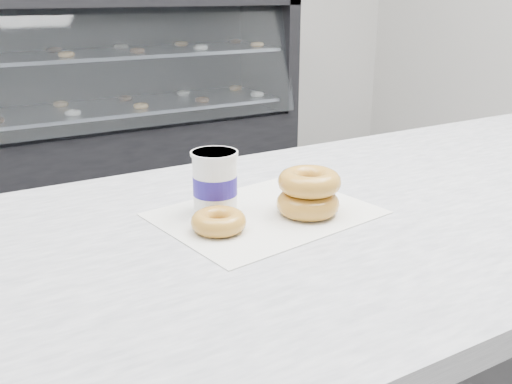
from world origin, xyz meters
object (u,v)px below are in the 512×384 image
at_px(display_case, 101,123).
at_px(coffee_cup, 215,182).
at_px(donut_single, 219,221).
at_px(donut_stack, 309,192).
at_px(counter, 446,371).

height_order(display_case, coffee_cup, display_case).
xyz_separation_m(display_case, donut_single, (-0.54, -2.70, 0.43)).
height_order(display_case, donut_stack, display_case).
xyz_separation_m(display_case, coffee_cup, (-0.51, -2.62, 0.46)).
distance_m(display_case, coffee_cup, 2.71).
bearing_deg(donut_single, counter, -2.45).
bearing_deg(counter, donut_single, 177.55).
height_order(donut_single, coffee_cup, coffee_cup).
height_order(donut_single, donut_stack, donut_stack).
xyz_separation_m(donut_single, coffee_cup, (0.03, 0.08, 0.04)).
xyz_separation_m(donut_stack, coffee_cup, (-0.13, 0.09, 0.02)).
bearing_deg(donut_stack, coffee_cup, 145.81).
bearing_deg(donut_single, display_case, 78.64).
relative_size(donut_single, donut_stack, 0.60).
relative_size(counter, coffee_cup, 29.25).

